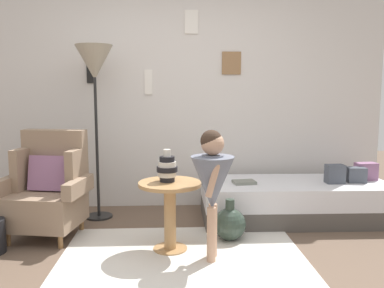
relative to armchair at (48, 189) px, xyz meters
name	(u,v)px	position (x,y,z in m)	size (l,w,h in m)	color
ground_plane	(178,281)	(1.17, -0.98, -0.44)	(12.00, 12.00, 0.00)	brown
gallery_wall	(175,94)	(1.17, 0.97, 0.86)	(4.80, 0.12, 2.60)	silver
rug	(183,256)	(1.22, -0.57, -0.43)	(1.96, 1.37, 0.01)	silver
armchair	(48,189)	(0.00, 0.00, 0.00)	(0.83, 0.68, 0.97)	olive
daybed	(294,201)	(2.41, 0.34, -0.24)	(1.91, 0.82, 0.40)	#4C4742
pillow_head	(366,171)	(3.18, 0.39, 0.05)	(0.22, 0.12, 0.18)	gray
pillow_mid	(356,175)	(3.03, 0.28, 0.04)	(0.18, 0.12, 0.16)	#474C56
pillow_back	(335,174)	(2.79, 0.26, 0.06)	(0.18, 0.12, 0.19)	#474C56
side_table	(170,203)	(1.12, -0.42, -0.03)	(0.52, 0.52, 0.59)	tan
vase_striped	(167,168)	(1.10, -0.40, 0.26)	(0.17, 0.17, 0.27)	black
floor_lamp	(94,69)	(0.36, 0.51, 1.11)	(0.38, 0.38, 1.79)	black
person_child	(212,179)	(1.45, -0.64, 0.22)	(0.34, 0.34, 1.04)	tan
book_on_daybed	(244,182)	(1.87, 0.28, -0.02)	(0.22, 0.16, 0.03)	slate
demijohn_near	(230,224)	(1.65, -0.21, -0.29)	(0.29, 0.29, 0.38)	#2D3D33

